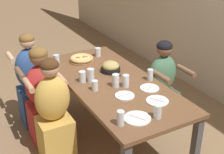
{
  "coord_description": "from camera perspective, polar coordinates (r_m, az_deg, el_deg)",
  "views": [
    {
      "loc": [
        2.62,
        -1.45,
        2.25
      ],
      "look_at": [
        0.0,
        0.0,
        0.81
      ],
      "focal_mm": 50.0,
      "sensor_mm": 36.0,
      "label": 1
    }
  ],
  "objects": [
    {
      "name": "diner_near_left",
      "position": [
        3.92,
        -14.37,
        -1.29
      ],
      "size": [
        0.51,
        0.4,
        1.17
      ],
      "rotation": [
        0.0,
        0.0,
        1.57
      ],
      "color": "#2D5193",
      "rests_on": "ground"
    },
    {
      "name": "drinking_glass_a",
      "position": [
        3.21,
        2.55,
        -0.74
      ],
      "size": [
        0.07,
        0.07,
        0.13
      ],
      "color": "silver",
      "rests_on": "dining_table"
    },
    {
      "name": "skillet_bowl",
      "position": [
        3.56,
        -0.26,
        1.8
      ],
      "size": [
        0.32,
        0.22,
        0.12
      ],
      "color": "black",
      "rests_on": "dining_table"
    },
    {
      "name": "drinking_glass_f",
      "position": [
        3.32,
        -3.89,
        0.18
      ],
      "size": [
        0.07,
        0.07,
        0.15
      ],
      "color": "silver",
      "rests_on": "dining_table"
    },
    {
      "name": "pizza_board_main",
      "position": [
        3.85,
        -5.58,
        3.28
      ],
      "size": [
        0.3,
        0.3,
        0.06
      ],
      "color": "#996B42",
      "rests_on": "dining_table"
    },
    {
      "name": "diner_near_center",
      "position": [
        3.26,
        -10.58,
        -6.89
      ],
      "size": [
        0.51,
        0.4,
        1.15
      ],
      "rotation": [
        0.0,
        0.0,
        1.57
      ],
      "color": "gold",
      "rests_on": "ground"
    },
    {
      "name": "empty_plate_a",
      "position": [
        3.06,
        2.34,
        -3.43
      ],
      "size": [
        0.19,
        0.19,
        0.02
      ],
      "color": "white",
      "rests_on": "dining_table"
    },
    {
      "name": "empty_plate_d",
      "position": [
        3.22,
        6.88,
        -2.04
      ],
      "size": [
        0.2,
        0.2,
        0.02
      ],
      "color": "white",
      "rests_on": "dining_table"
    },
    {
      "name": "ground_plane",
      "position": [
        3.75,
        -0.0,
        -11.2
      ],
      "size": [
        18.0,
        18.0,
        0.0
      ],
      "primitive_type": "plane",
      "color": "#896B4C",
      "rests_on": "ground"
    },
    {
      "name": "empty_plate_b",
      "position": [
        3.0,
        8.28,
        -4.34
      ],
      "size": [
        0.22,
        0.22,
        0.02
      ],
      "color": "white",
      "rests_on": "dining_table"
    },
    {
      "name": "drinking_glass_j",
      "position": [
        4.0,
        -2.59,
        4.49
      ],
      "size": [
        0.07,
        0.07,
        0.11
      ],
      "color": "silver",
      "rests_on": "dining_table"
    },
    {
      "name": "drinking_glass_g",
      "position": [
        2.73,
        8.4,
        -6.39
      ],
      "size": [
        0.07,
        0.07,
        0.13
      ],
      "color": "silver",
      "rests_on": "dining_table"
    },
    {
      "name": "drinking_glass_i",
      "position": [
        3.38,
        7.0,
        0.3
      ],
      "size": [
        0.06,
        0.06,
        0.12
      ],
      "color": "silver",
      "rests_on": "dining_table"
    },
    {
      "name": "empty_plate_c",
      "position": [
        2.72,
        4.64,
        -7.54
      ],
      "size": [
        0.24,
        0.24,
        0.02
      ],
      "color": "white",
      "rests_on": "dining_table"
    },
    {
      "name": "diner_near_midleft",
      "position": [
        3.55,
        -12.48,
        -4.06
      ],
      "size": [
        0.51,
        0.4,
        1.15
      ],
      "rotation": [
        0.0,
        0.0,
        1.57
      ],
      "color": "#B22D2D",
      "rests_on": "ground"
    },
    {
      "name": "dining_table",
      "position": [
        3.39,
        -0.0,
        -2.02
      ],
      "size": [
        1.99,
        0.89,
        0.76
      ],
      "color": "brown",
      "rests_on": "ground"
    },
    {
      "name": "diner_far_center",
      "position": [
        3.78,
        9.03,
        -2.19
      ],
      "size": [
        0.51,
        0.4,
        1.11
      ],
      "rotation": [
        0.0,
        0.0,
        -1.57
      ],
      "color": "#477556",
      "rests_on": "ground"
    },
    {
      "name": "drinking_glass_b",
      "position": [
        3.21,
        0.68,
        -0.79
      ],
      "size": [
        0.07,
        0.07,
        0.14
      ],
      "color": "silver",
      "rests_on": "dining_table"
    },
    {
      "name": "drinking_glass_e",
      "position": [
        2.61,
        1.57,
        -7.69
      ],
      "size": [
        0.06,
        0.06,
        0.13
      ],
      "color": "silver",
      "rests_on": "dining_table"
    },
    {
      "name": "drinking_glass_h",
      "position": [
        3.85,
        -10.11,
        3.27
      ],
      "size": [
        0.07,
        0.07,
        0.1
      ],
      "color": "silver",
      "rests_on": "dining_table"
    },
    {
      "name": "drinking_glass_d",
      "position": [
        3.15,
        -3.15,
        -1.63
      ],
      "size": [
        0.06,
        0.06,
        0.11
      ],
      "color": "silver",
      "rests_on": "dining_table"
    },
    {
      "name": "drinking_glass_c",
      "position": [
        3.33,
        -5.43,
        -0.06
      ],
      "size": [
        0.07,
        0.07,
        0.12
      ],
      "color": "silver",
      "rests_on": "dining_table"
    }
  ]
}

